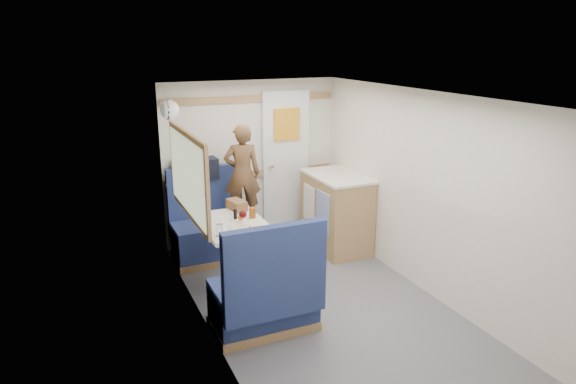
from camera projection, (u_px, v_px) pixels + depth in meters
name	position (u px, v px, depth m)	size (l,w,h in m)	color
floor	(339.00, 322.00, 4.64)	(4.50, 4.50, 0.00)	#515156
ceiling	(346.00, 99.00, 4.07)	(4.50, 4.50, 0.00)	silver
wall_back	(252.00, 162.00, 6.32)	(2.20, 0.02, 2.00)	silver
wall_left	(216.00, 237.00, 3.93)	(0.02, 4.50, 2.00)	silver
wall_right	(445.00, 202.00, 4.78)	(0.02, 4.50, 2.00)	silver
oak_trim_low	(252.00, 175.00, 6.35)	(2.15, 0.02, 0.08)	olive
oak_trim_high	(251.00, 99.00, 6.09)	(2.15, 0.02, 0.08)	olive
side_window	(187.00, 175.00, 4.74)	(0.04, 1.30, 0.72)	gray
rear_door	(286.00, 162.00, 6.48)	(0.62, 0.12, 1.86)	white
dinette_table	(234.00, 237.00, 5.10)	(0.62, 0.92, 0.72)	white
bench_far	(211.00, 233.00, 5.93)	(0.90, 0.59, 1.05)	navy
bench_near	(266.00, 300.00, 4.42)	(0.90, 0.59, 1.05)	navy
ledge	(203.00, 180.00, 5.99)	(0.90, 0.14, 0.04)	olive
dome_light	(170.00, 110.00, 5.36)	(0.20, 0.20, 0.20)	white
galley_counter	(336.00, 211.00, 6.18)	(0.57, 0.92, 0.92)	olive
person	(242.00, 174.00, 5.74)	(0.41, 0.27, 1.12)	brown
duffel_bag	(196.00, 169.00, 5.92)	(0.49, 0.24, 0.24)	black
tray	(246.00, 232.00, 4.79)	(0.29, 0.38, 0.02)	white
orange_fruit	(241.00, 217.00, 5.06)	(0.07, 0.07, 0.07)	orange
cheese_block	(255.00, 227.00, 4.84)	(0.10, 0.06, 0.04)	#ECD388
wine_glass	(243.00, 215.00, 4.90)	(0.08, 0.08, 0.17)	white
tumbler_left	(219.00, 230.00, 4.70)	(0.07, 0.07, 0.11)	silver
beer_glass	(252.00, 213.00, 5.18)	(0.07, 0.07, 0.11)	brown
pepper_grinder	(235.00, 214.00, 5.15)	(0.04, 0.04, 0.10)	black
salt_grinder	(232.00, 216.00, 5.11)	(0.03, 0.03, 0.08)	white
bread_loaf	(237.00, 205.00, 5.43)	(0.13, 0.25, 0.10)	brown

